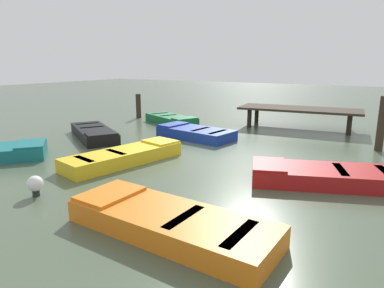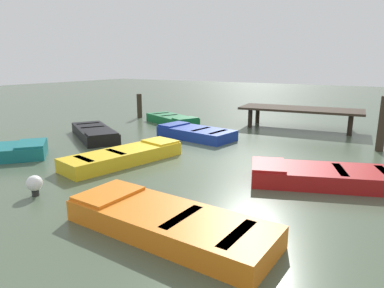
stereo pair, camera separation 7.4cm
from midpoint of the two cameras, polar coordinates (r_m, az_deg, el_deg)
ground_plane at (r=11.40m, az=-0.19°, el=-1.71°), size 80.00×80.00×0.00m
dock_segment at (r=16.47m, az=17.32°, el=5.38°), size 5.53×2.47×0.95m
rowboat_yellow at (r=10.61m, az=-11.33°, el=-1.93°), size 1.90×3.93×0.46m
rowboat_black at (r=14.36m, az=-16.19°, el=1.80°), size 3.65×2.86×0.46m
rowboat_green at (r=17.07m, az=-3.59°, el=4.09°), size 3.34×2.35×0.46m
rowboat_blue at (r=13.81m, az=0.39°, el=1.89°), size 3.27×1.86×0.46m
rowboat_red at (r=9.24m, az=21.31°, el=-4.91°), size 3.99×2.65×0.46m
rowboat_orange at (r=6.26m, az=-4.22°, el=-12.77°), size 3.93×1.54×0.46m
mooring_piling_mid_left at (r=13.32m, az=28.91°, el=2.96°), size 0.26×0.26×1.88m
mooring_piling_far_right at (r=19.18m, az=-9.03°, el=6.30°), size 0.27×0.27×1.30m
marker_buoy at (r=8.61m, az=-24.92°, el=-6.09°), size 0.36×0.36×0.48m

